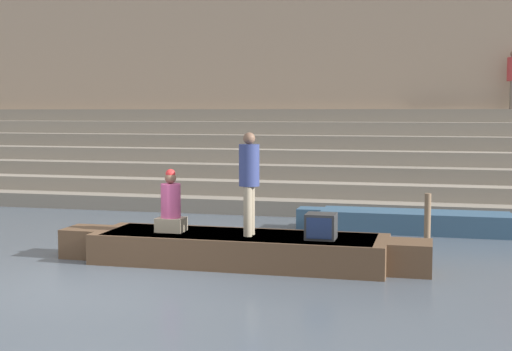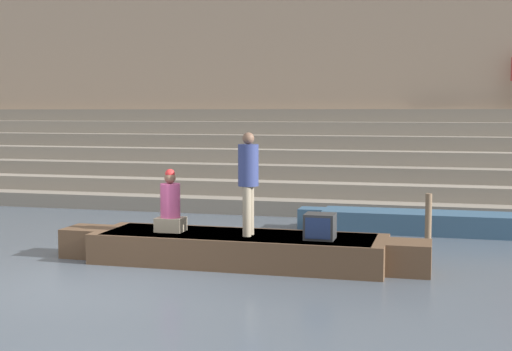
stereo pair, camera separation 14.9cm
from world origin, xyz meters
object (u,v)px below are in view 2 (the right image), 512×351
Objects in this scene: mooring_post at (428,219)px; person_standing at (248,176)px; moored_boat_shore at (416,222)px; tv_set at (320,226)px; rowboat_main at (238,248)px; person_rowing at (170,206)px.

person_standing is at bearing -136.69° from mooring_post.
moored_boat_shore is 5.06× the size of mooring_post.
mooring_post reaches higher than tv_set.
person_rowing is (-1.22, -0.03, 0.68)m from rowboat_main.
rowboat_main is at bearing -139.46° from mooring_post.
mooring_post is (0.28, -1.34, 0.26)m from moored_boat_shore.
moored_boat_shore is (4.05, 4.03, -0.72)m from person_rowing.
mooring_post is at bearing 40.40° from rowboat_main.
mooring_post is at bearing 58.09° from tv_set.
mooring_post is at bearing 41.86° from person_rowing.
mooring_post is (3.11, 2.66, 0.23)m from rowboat_main.
mooring_post is at bearing -74.24° from moored_boat_shore.
moored_boat_shore is (2.83, 4.00, -0.03)m from rowboat_main.
person_standing is 4.12m from mooring_post.
person_standing reaches higher than rowboat_main.
person_rowing is 5.12m from mooring_post.
person_standing is 3.56× the size of tv_set.
person_rowing is at bearing -131.12° from moored_boat_shore.
rowboat_main is 3.69× the size of person_standing.
rowboat_main is at bearing 160.98° from person_standing.
person_rowing reaches higher than rowboat_main.
rowboat_main is at bearing -121.30° from moored_boat_shore.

